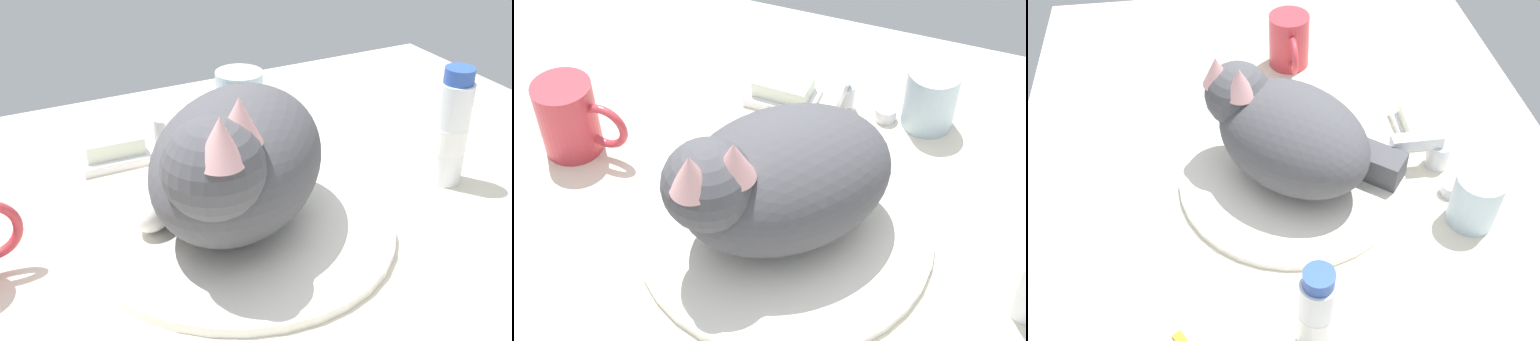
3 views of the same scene
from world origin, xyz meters
The scene contains 9 objects.
ground_plane centered at (0.00, 0.00, -1.50)cm, with size 110.00×82.50×3.00cm, color silver.
sink_basin centered at (0.00, 0.00, 0.54)cm, with size 32.75×32.75×1.08cm, color white.
faucet centered at (0.00, 20.91, 2.59)cm, with size 14.67×9.38×6.12cm.
cat centered at (-0.95, -0.71, 8.67)cm, with size 27.89×30.08×17.14cm.
coffee_mug centered at (-28.34, 3.78, 4.80)cm, with size 11.45×7.07×9.60cm.
rinse_cup centered at (11.00, 23.02, 4.03)cm, with size 6.51×6.51×8.06cm.
soap_dish centered at (-7.54, 21.05, 0.60)cm, with size 9.00×6.40×1.20cm, color white.
soap_bar centered at (-7.54, 21.05, 2.30)cm, with size 7.27×4.57×2.21cm, color silver.
toothpaste_bottle centered at (26.41, -1.48, 6.64)cm, with size 4.06×4.06×14.24cm.
Camera 3 is at (58.56, -9.59, 62.76)cm, focal length 41.24 mm.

